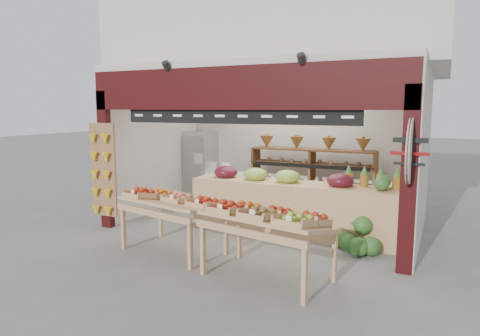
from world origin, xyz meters
name	(u,v)px	position (x,y,z in m)	size (l,w,h in m)	color
ground	(257,230)	(0.00, 0.00, 0.00)	(60.00, 60.00, 0.00)	slate
shop_structure	(288,33)	(0.00, 1.61, 3.92)	(6.36, 5.12, 5.40)	beige
banana_board	(102,172)	(-2.73, -1.17, 1.12)	(0.60, 0.15, 1.80)	#996A45
gift_sign	(410,151)	(2.75, -1.15, 1.75)	(0.04, 0.93, 0.92)	#A7D3BB
back_shelving	(312,167)	(0.57, 1.71, 1.05)	(2.74, 0.45, 1.71)	brown
refrigerator	(200,166)	(-2.37, 1.86, 0.88)	(0.69, 0.69, 1.77)	#BABDC1
cardboard_stack	(226,206)	(-1.01, 0.64, 0.25)	(0.99, 0.72, 0.67)	silver
mid_counter	(292,206)	(0.68, 0.06, 0.53)	(3.89, 0.78, 1.20)	tan
display_table_left	(171,202)	(-0.82, -1.64, 0.80)	(1.82, 1.25, 1.05)	tan
display_table_right	(268,218)	(1.07, -2.09, 0.86)	(1.86, 1.26, 1.08)	tan
watermelon_pile	(359,238)	(1.98, -0.37, 0.22)	(0.75, 0.78, 0.59)	#174518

